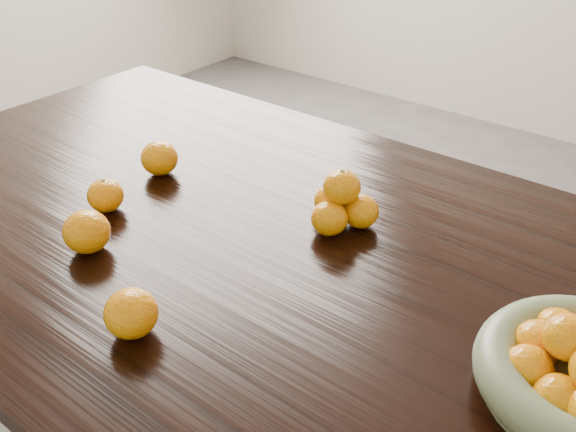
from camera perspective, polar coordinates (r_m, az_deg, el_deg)
The scene contains 6 objects.
dining_table at distance 1.14m, azimuth 1.66°, elevation -7.33°, with size 2.00×1.00×0.75m.
orange_pyramid at distance 1.15m, azimuth 4.72°, elevation 1.07°, with size 0.13×0.12×0.11m.
loose_orange_0 at distance 1.24m, azimuth -15.92°, elevation 1.77°, with size 0.07×0.07×0.06m, color #FFA207.
loose_orange_1 at distance 1.13m, azimuth -17.46°, elevation -1.34°, with size 0.08×0.08×0.07m, color #FFA207.
loose_orange_2 at distance 0.94m, azimuth -13.77°, elevation -8.40°, with size 0.08×0.08×0.07m, color #FFA207.
loose_orange_3 at distance 1.35m, azimuth -11.36°, elevation 5.07°, with size 0.08×0.08×0.07m, color #FFA207.
Camera 1 is at (0.52, -0.72, 1.37)m, focal length 40.00 mm.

